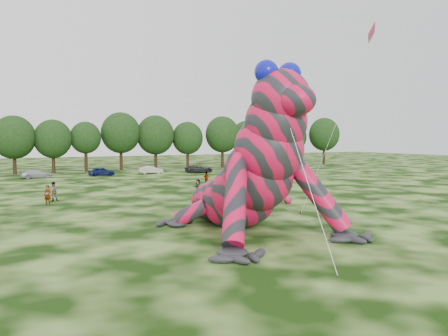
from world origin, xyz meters
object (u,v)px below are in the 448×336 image
car_4 (102,172)px  inflatable_gecko (232,150)px  car_5 (151,170)px  tree_11 (156,142)px  spectator_5 (198,188)px  tree_12 (188,145)px  tree_13 (222,142)px  tree_16 (293,143)px  flying_kite (367,46)px  car_3 (36,174)px  tree_7 (14,145)px  tree_17 (324,141)px  tree_14 (247,143)px  spectator_3 (206,178)px  tree_8 (53,146)px  spectator_1 (53,192)px  tree_10 (121,141)px  tree_9 (86,147)px  car_7 (240,167)px  tree_15 (270,143)px  car_6 (199,169)px  spectator_0 (48,195)px

car_4 → inflatable_gecko: bearing=177.1°
car_5 → tree_11: bearing=-19.4°
spectator_5 → tree_12: bearing=156.6°
tree_11 → tree_13: tree_13 is taller
tree_16 → spectator_5: tree_16 is taller
flying_kite → car_5: flying_kite is taller
car_3 → car_5: bearing=-94.2°
tree_7 → tree_17: 62.03m
inflatable_gecko → tree_14: bearing=55.7°
spectator_3 → tree_11: bearing=-97.8°
flying_kite → car_5: 47.25m
tree_8 → tree_16: bearing=2.8°
inflatable_gecko → spectator_1: size_ratio=11.27×
tree_10 → car_5: 11.07m
tree_12 → tree_16: bearing=3.7°
tree_13 → spectator_1: bearing=-134.5°
car_5 → tree_17: bearing=-77.3°
tree_7 → car_3: (2.80, -8.37, -4.11)m
flying_kite → tree_10: bearing=95.4°
tree_9 → tree_11: tree_11 is taller
tree_9 → tree_12: tree_12 is taller
tree_8 → car_7: (30.28, -9.28, -3.79)m
flying_kite → car_4: size_ratio=3.61×
tree_15 → car_6: bearing=-152.5°
tree_7 → tree_14: (43.54, 1.92, -0.04)m
car_6 → tree_12: bearing=-6.4°
tree_15 → tree_9: bearing=-179.3°
tree_17 → car_7: 27.76m
car_5 → spectator_1: (-17.13, -26.49, 0.27)m
tree_14 → spectator_0: bearing=-136.8°
tree_17 → tree_11: bearing=177.7°
tree_11 → tree_10: bearing=176.6°
flying_kite → tree_7: bearing=113.0°
tree_16 → car_6: tree_16 is taller
flying_kite → tree_7: flying_kite is taller
spectator_0 → car_6: bearing=76.6°
tree_12 → spectator_3: 29.89m
tree_9 → tree_13: 26.08m
tree_12 → car_6: bearing=-101.0°
car_3 → spectator_1: 26.03m
inflatable_gecko → spectator_0: (-10.47, 15.17, -4.24)m
tree_15 → spectator_0: bearing=-140.8°
tree_7 → tree_8: 5.87m
tree_12 → car_3: (-27.29, -9.30, -3.85)m
flying_kite → spectator_5: 21.00m
car_4 → spectator_0: bearing=156.9°
tree_13 → tree_16: tree_13 is taller
tree_7 → tree_12: (30.09, 0.94, -0.25)m
tree_16 → flying_kite: bearing=-120.3°
tree_9 → tree_10: 6.52m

